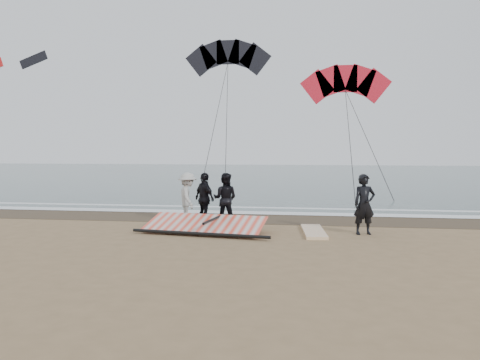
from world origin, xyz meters
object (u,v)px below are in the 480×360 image
at_px(board_white, 314,232).
at_px(board_cream, 234,222).
at_px(man_main, 364,204).
at_px(sail_rig, 204,226).

relative_size(board_white, board_cream, 1.07).
bearing_deg(man_main, sail_rig, 166.89).
bearing_deg(sail_rig, man_main, 3.14).
relative_size(man_main, board_white, 0.81).
xyz_separation_m(man_main, sail_rig, (-5.14, -0.28, -0.76)).
height_order(man_main, board_cream, man_main).
xyz_separation_m(board_white, board_cream, (-2.87, 1.65, -0.00)).
bearing_deg(board_white, board_cream, 145.22).
distance_m(man_main, sail_rig, 5.20).
xyz_separation_m(man_main, board_cream, (-4.45, 1.65, -0.91)).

